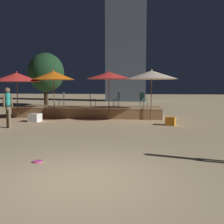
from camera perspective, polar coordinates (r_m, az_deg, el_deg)
name	(u,v)px	position (r m, az deg, el deg)	size (l,w,h in m)	color
ground_plane	(81,179)	(5.47, -7.02, -15.01)	(120.00, 120.00, 0.00)	tan
wooden_deck	(89,112)	(16.45, -5.30, 0.10)	(9.35, 2.68, 0.70)	olive
patio_umbrella_0	(53,75)	(15.47, -13.23, 8.14)	(2.53, 2.53, 2.95)	brown
patio_umbrella_1	(109,75)	(14.48, -0.70, 8.35)	(2.60, 2.60, 2.86)	brown
patio_umbrella_2	(152,75)	(14.52, 9.05, 8.38)	(2.95, 2.95, 2.93)	brown
patio_umbrella_3	(17,77)	(16.25, -20.98, 7.44)	(2.84, 2.84, 2.86)	brown
cube_seat_0	(171,121)	(12.93, 13.24, -2.05)	(0.58, 0.58, 0.42)	orange
cube_seat_2	(35,118)	(14.50, -17.20, -1.23)	(0.65, 0.65, 0.46)	white
person_1	(8,105)	(12.73, -22.69, 1.43)	(0.34, 0.42, 1.90)	#72664C
bistro_chair_0	(63,97)	(16.63, -11.21, 3.29)	(0.41, 0.40, 0.90)	#47474C
bistro_chair_1	(91,98)	(15.60, -4.73, 3.22)	(0.41, 0.41, 0.90)	#47474C
bistro_chair_2	(117,98)	(15.32, 1.25, 3.19)	(0.41, 0.41, 0.90)	#1E4C47
bistro_chair_3	(143,98)	(15.49, 7.07, 3.18)	(0.48, 0.48, 0.90)	#1E4C47
frisbee_disc	(38,161)	(6.84, -16.62, -10.78)	(0.25, 0.25, 0.03)	#E54C99
background_tree_0	(46,76)	(27.36, -14.90, 7.94)	(2.72, 2.72, 4.56)	#3D2B1C
background_tree_1	(45,73)	(26.51, -15.14, 8.53)	(3.13, 3.13, 5.02)	#3D2B1C
background_tree_2	(46,73)	(25.13, -14.82, 8.69)	(3.41, 3.41, 5.17)	#3D2B1C
distant_building	(126,41)	(34.63, 3.31, 15.83)	(5.25, 3.31, 15.94)	#4C5666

